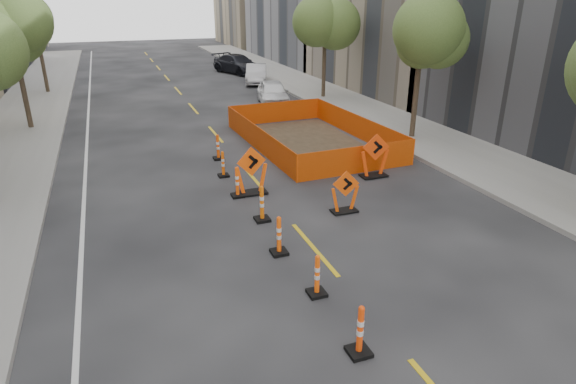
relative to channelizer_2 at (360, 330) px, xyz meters
name	(u,v)px	position (x,y,z in m)	size (l,w,h in m)	color
ground_plane	(395,343)	(0.81, 0.01, -0.54)	(140.00, 140.00, 0.00)	black
sidewalk_right	(422,136)	(9.81, 12.01, -0.46)	(4.00, 90.00, 0.15)	gray
tree_l_c	(12,35)	(-7.59, 20.01, 3.99)	(2.80, 2.80, 5.95)	#382B1E
tree_l_d	(35,23)	(-7.59, 30.01, 3.99)	(2.80, 2.80, 5.95)	#382B1E
tree_r_b	(422,38)	(9.21, 12.01, 3.99)	(2.80, 2.80, 5.95)	#382B1E
tree_r_c	(325,25)	(9.21, 22.01, 3.99)	(2.80, 2.80, 5.95)	#382B1E
channelizer_2	(360,330)	(0.00, 0.00, 0.00)	(0.42, 0.42, 1.07)	#F3400A
channelizer_3	(317,275)	(0.03, 2.04, -0.03)	(0.40, 0.40, 1.01)	#FF520A
channelizer_4	(279,235)	(-0.15, 4.08, 0.00)	(0.42, 0.42, 1.06)	#FA520A
channelizer_5	(262,203)	(0.04, 6.12, 0.02)	(0.44, 0.44, 1.11)	#DE5D09
channelizer_6	(237,182)	(-0.17, 8.16, -0.02)	(0.41, 0.41, 1.04)	#FF510A
channelizer_7	(223,164)	(-0.17, 10.20, -0.05)	(0.39, 0.39, 0.98)	#DB5309
channelizer_8	(218,147)	(0.11, 12.24, -0.01)	(0.41, 0.41, 1.05)	#DC4509
chevron_sign_left	(251,171)	(0.34, 8.22, 0.30)	(1.11, 0.67, 1.67)	#FF520A
chevron_sign_center	(345,192)	(2.61, 5.81, 0.14)	(0.91, 0.54, 1.36)	#E14909
chevron_sign_right	(375,155)	(5.02, 8.22, 0.29)	(1.10, 0.66, 1.65)	#E13B09
safety_fence	(310,132)	(4.46, 13.00, -0.01)	(4.99, 8.50, 1.06)	orange
parked_car_near	(273,93)	(5.59, 21.36, 0.18)	(1.70, 4.22, 1.44)	white
parked_car_mid	(256,74)	(6.86, 29.03, 0.16)	(1.47, 4.21, 1.39)	#B8B7BD
parked_car_far	(238,64)	(6.83, 34.36, 0.23)	(2.14, 5.27, 1.53)	black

